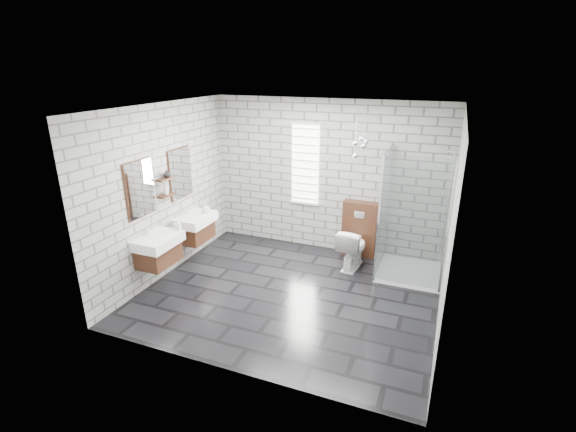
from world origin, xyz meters
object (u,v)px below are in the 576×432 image
Objects in this scene: vanity_left at (156,242)px; vanity_right at (193,220)px; shower_enclosure at (405,247)px; toilet at (352,248)px; cistern_panel at (360,229)px.

vanity_right is at bearing 90.00° from vanity_left.
shower_enclosure reaches higher than toilet.
vanity_right is 2.25× the size of toilet.
vanity_left is 1.00× the size of vanity_right.
shower_enclosure is at bearing 12.54° from vanity_right.
vanity_right is at bearing -167.46° from shower_enclosure.
shower_enclosure reaches higher than vanity_right.
cistern_panel is at bearing -84.25° from toilet.
vanity_left is 2.25× the size of toilet.
vanity_right is 2.88m from cistern_panel.
vanity_left is at bearing 40.03° from toilet.
cistern_panel is (2.57, 2.25, -0.26)m from vanity_left.
vanity_right is (0.00, 0.97, 0.00)m from vanity_left.
cistern_panel is 1.43× the size of toilet.
vanity_right is 1.57× the size of cistern_panel.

